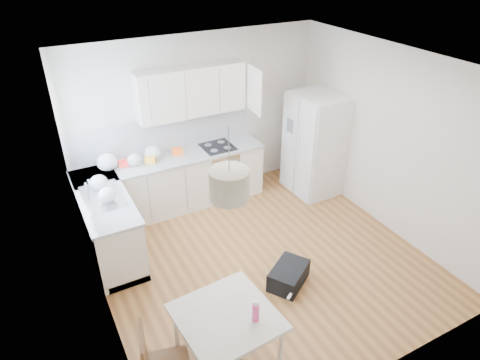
{
  "coord_description": "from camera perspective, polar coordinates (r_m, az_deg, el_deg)",
  "views": [
    {
      "loc": [
        -2.44,
        -3.94,
        3.97
      ],
      "look_at": [
        -0.13,
        0.4,
        1.1
      ],
      "focal_mm": 32.0,
      "sensor_mm": 36.0,
      "label": 1
    }
  ],
  "objects": [
    {
      "name": "snack_orange",
      "position": [
        6.82,
        -8.36,
        3.81
      ],
      "size": [
        0.18,
        0.13,
        0.11
      ],
      "primitive_type": "cube",
      "rotation": [
        0.0,
        0.0,
        -0.19
      ],
      "color": "#EF5315",
      "rests_on": "counter_back"
    },
    {
      "name": "snack_yellow",
      "position": [
        6.63,
        -11.85,
        2.67
      ],
      "size": [
        0.19,
        0.17,
        0.11
      ],
      "primitive_type": "cube",
      "rotation": [
        0.0,
        0.0,
        -0.55
      ],
      "color": "#FFA828",
      "rests_on": "counter_back"
    },
    {
      "name": "upper_cabinets",
      "position": [
        6.65,
        -6.53,
        11.67
      ],
      "size": [
        1.7,
        0.32,
        0.75
      ],
      "primitive_type": "cube",
      "color": "white",
      "rests_on": "wall_back"
    },
    {
      "name": "range_oven",
      "position": [
        7.24,
        -2.9,
        1.0
      ],
      "size": [
        0.5,
        0.61,
        0.88
      ],
      "primitive_type": null,
      "color": "silver",
      "rests_on": "floor"
    },
    {
      "name": "counter_left",
      "position": [
        6.03,
        -17.89,
        -2.05
      ],
      "size": [
        0.64,
        1.82,
        0.04
      ],
      "primitive_type": "cube",
      "color": "#B2B5B7",
      "rests_on": "cabinets_left"
    },
    {
      "name": "ceiling",
      "position": [
        4.81,
        3.74,
        14.84
      ],
      "size": [
        4.2,
        4.2,
        0.0
      ],
      "primitive_type": "plane",
      "rotation": [
        3.14,
        0.0,
        0.0
      ],
      "color": "white",
      "rests_on": "wall_back"
    },
    {
      "name": "backsplash_left",
      "position": [
        5.85,
        -21.14,
        -0.17
      ],
      "size": [
        0.01,
        1.8,
        0.58
      ],
      "primitive_type": "cube",
      "color": "white",
      "rests_on": "wall_left"
    },
    {
      "name": "grocery_bag_a",
      "position": [
        6.54,
        -17.31,
        2.29
      ],
      "size": [
        0.3,
        0.25,
        0.27
      ],
      "primitive_type": "ellipsoid",
      "color": "white",
      "rests_on": "counter_back"
    },
    {
      "name": "wall_right",
      "position": [
        6.56,
        19.26,
        4.92
      ],
      "size": [
        0.0,
        4.2,
        4.2
      ],
      "primitive_type": "plane",
      "rotation": [
        1.57,
        0.0,
        -1.57
      ],
      "color": "beige",
      "rests_on": "floor"
    },
    {
      "name": "grocery_bag_d",
      "position": [
        6.11,
        -18.32,
        -0.29
      ],
      "size": [
        0.24,
        0.2,
        0.21
      ],
      "primitive_type": "ellipsoid",
      "color": "white",
      "rests_on": "counter_back"
    },
    {
      "name": "grocery_bag_c",
      "position": [
        6.71,
        -11.55,
        3.61
      ],
      "size": [
        0.25,
        0.22,
        0.23
      ],
      "primitive_type": "ellipsoid",
      "color": "white",
      "rests_on": "counter_back"
    },
    {
      "name": "sink",
      "position": [
        5.98,
        -17.81,
        -2.16
      ],
      "size": [
        0.5,
        0.8,
        0.16
      ],
      "primitive_type": null,
      "color": "silver",
      "rests_on": "counter_left"
    },
    {
      "name": "cabinets_back",
      "position": [
        6.99,
        -8.83,
        -0.52
      ],
      "size": [
        3.0,
        0.6,
        0.88
      ],
      "primitive_type": "cube",
      "color": "white",
      "rests_on": "floor"
    },
    {
      "name": "cabinets_left",
      "position": [
        6.27,
        -17.24,
        -5.61
      ],
      "size": [
        0.6,
        1.8,
        0.88
      ],
      "primitive_type": "cube",
      "color": "white",
      "rests_on": "floor"
    },
    {
      "name": "pendant_lamp",
      "position": [
        3.49,
        -1.43,
        -0.62
      ],
      "size": [
        0.4,
        0.4,
        0.26
      ],
      "primitive_type": "cylinder",
      "rotation": [
        0.0,
        0.0,
        -0.21
      ],
      "color": "beige",
      "rests_on": "ceiling"
    },
    {
      "name": "backsplash_back",
      "position": [
        6.89,
        -10.18,
        6.1
      ],
      "size": [
        3.0,
        0.01,
        0.58
      ],
      "primitive_type": "cube",
      "color": "white",
      "rests_on": "wall_back"
    },
    {
      "name": "drink_bottle",
      "position": [
        4.25,
        2.12,
        -17.02
      ],
      "size": [
        0.08,
        0.08,
        0.25
      ],
      "primitive_type": "cylinder",
      "rotation": [
        0.0,
        0.0,
        0.17
      ],
      "color": "#DF3E81",
      "rests_on": "dining_table"
    },
    {
      "name": "gym_bag",
      "position": [
        5.68,
        6.5,
        -12.52
      ],
      "size": [
        0.68,
        0.62,
        0.26
      ],
      "primitive_type": "cube",
      "rotation": [
        0.0,
        0.0,
        0.57
      ],
      "color": "black",
      "rests_on": "floor"
    },
    {
      "name": "counter_back",
      "position": [
        6.77,
        -9.13,
        2.83
      ],
      "size": [
        3.02,
        0.64,
        0.04
      ],
      "primitive_type": "cube",
      "color": "#B2B5B7",
      "rests_on": "cabinets_back"
    },
    {
      "name": "dining_table",
      "position": [
        4.43,
        -1.79,
        -18.29
      ],
      "size": [
        0.99,
        0.99,
        0.73
      ],
      "rotation": [
        0.0,
        0.0,
        0.07
      ],
      "color": "beige",
      "rests_on": "floor"
    },
    {
      "name": "wall_back",
      "position": [
        7.03,
        -5.64,
        8.17
      ],
      "size": [
        4.2,
        0.0,
        4.2
      ],
      "primitive_type": "plane",
      "rotation": [
        1.57,
        0.0,
        0.0
      ],
      "color": "beige",
      "rests_on": "floor"
    },
    {
      "name": "grocery_bag_e",
      "position": [
        5.79,
        -17.32,
        -1.93
      ],
      "size": [
        0.23,
        0.19,
        0.21
      ],
      "primitive_type": "ellipsoid",
      "color": "white",
      "rests_on": "counter_left"
    },
    {
      "name": "floor",
      "position": [
        6.11,
        2.89,
        -10.39
      ],
      "size": [
        4.2,
        4.2,
        0.0
      ],
      "primitive_type": "plane",
      "color": "brown",
      "rests_on": "ground"
    },
    {
      "name": "refrigerator",
      "position": [
        7.34,
        9.99,
        4.7
      ],
      "size": [
        0.86,
        0.89,
        1.73
      ],
      "primitive_type": null,
      "rotation": [
        0.0,
        0.0,
        0.03
      ],
      "color": "white",
      "rests_on": "floor"
    },
    {
      "name": "wall_left",
      "position": [
        4.75,
        -19.14,
        -5.21
      ],
      "size": [
        0.0,
        4.2,
        4.2
      ],
      "primitive_type": "plane",
      "rotation": [
        1.57,
        0.0,
        1.57
      ],
      "color": "beige",
      "rests_on": "floor"
    },
    {
      "name": "grocery_bag_b",
      "position": [
        6.59,
        -13.9,
        2.64
      ],
      "size": [
        0.22,
        0.19,
        0.2
      ],
      "primitive_type": "ellipsoid",
      "color": "white",
      "rests_on": "counter_back"
    },
    {
      "name": "snack_red",
      "position": [
        6.63,
        -15.3,
        2.16
      ],
      "size": [
        0.15,
        0.1,
        0.1
      ],
      "primitive_type": "cube",
      "rotation": [
        0.0,
        0.0,
        -0.06
      ],
      "color": "red",
      "rests_on": "counter_back"
    },
    {
      "name": "window_glassblock",
      "position": [
        5.57,
        -22.01,
        4.41
      ],
      "size": [
        0.02,
        1.0,
        1.0
      ],
      "primitive_type": "cube",
      "color": "#BFE0F9",
      "rests_on": "wall_left"
    }
  ]
}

